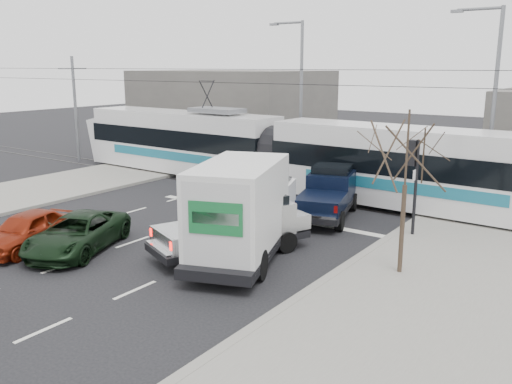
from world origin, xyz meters
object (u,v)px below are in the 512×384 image
Objects in this scene: street_lamp_far at (299,87)px; tram at (278,152)px; silver_pickup at (239,225)px; green_car at (77,233)px; traffic_signal at (414,167)px; bare_tree at (407,156)px; red_car at (27,230)px; street_lamp_near at (491,94)px; box_truck at (244,210)px; navy_pickup at (329,193)px.

street_lamp_far is 6.59m from tram.
green_car is (-4.76, -3.14, -0.35)m from silver_pickup.
traffic_signal reaches higher than green_car.
bare_tree is 12.79m from tram.
street_lamp_far reaches higher than green_car.
red_car reaches higher than green_car.
traffic_signal is at bearing -96.41° from street_lamp_near.
red_car is at bearing -172.01° from box_truck.
traffic_signal is 0.91× the size of red_car.
street_lamp_far reaches higher than tram.
navy_pickup is at bearing 168.15° from traffic_signal.
red_car is (-1.70, -0.88, 0.03)m from green_car.
traffic_signal is at bearing 24.89° from red_car.
red_car is at bearing -124.78° from street_lamp_near.
red_car is (-11.84, -5.13, -3.12)m from bare_tree.
street_lamp_far is at bearing 112.14° from tram.
box_truck is at bearing -12.68° from silver_pickup.
street_lamp_far is 11.73m from navy_pickup.
silver_pickup is at bearing 124.19° from box_truck.
street_lamp_far reaches higher than red_car.
street_lamp_far is 16.49m from silver_pickup.
traffic_signal is 12.40m from green_car.
box_truck is 1.32× the size of navy_pickup.
bare_tree is 13.27m from red_car.
street_lamp_near is (0.84, 7.50, 2.37)m from traffic_signal.
silver_pickup is at bearing -109.54° from navy_pickup.
traffic_signal is 6.72m from box_truck.
silver_pickup is 1.25× the size of green_car.
street_lamp_near is 9.14m from navy_pickup.
traffic_signal is 0.51× the size of box_truck.
silver_pickup is (-5.09, -12.62, -4.11)m from street_lamp_near.
street_lamp_near is at bearing 83.59° from traffic_signal.
bare_tree reaches higher than traffic_signal.
tram is at bearing 65.44° from red_car.
street_lamp_far is at bearing 111.73° from navy_pickup.
box_truck is (4.81, -9.52, -0.30)m from tram.
street_lamp_near is at bearing 91.42° from bare_tree.
bare_tree is 1.39× the size of traffic_signal.
street_lamp_far is 16.79m from box_truck.
box_truck is at bearing -125.04° from traffic_signal.
street_lamp_near is 1.26× the size of box_truck.
silver_pickup is (-5.37, -1.12, -2.79)m from bare_tree.
silver_pickup is 5.95m from navy_pickup.
tram is 5.86× the size of green_car.
street_lamp_far is at bearing 74.28° from red_car.
green_car is at bearing -123.73° from silver_pickup.
bare_tree is 7.48m from navy_pickup.
green_car is (-0.40, -12.34, -1.32)m from tram.
navy_pickup is at bearing 70.60° from box_truck.
bare_tree is 0.56× the size of street_lamp_far.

